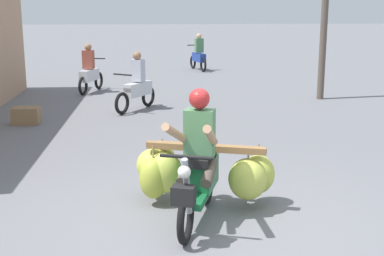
{
  "coord_description": "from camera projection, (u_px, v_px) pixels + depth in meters",
  "views": [
    {
      "loc": [
        -0.59,
        -5.6,
        2.52
      ],
      "look_at": [
        -0.14,
        1.27,
        0.9
      ],
      "focal_mm": 49.81,
      "sensor_mm": 36.0,
      "label": 1
    }
  ],
  "objects": [
    {
      "name": "produce_crate",
      "position": [
        26.0,
        116.0,
        11.34
      ],
      "size": [
        0.56,
        0.4,
        0.36
      ],
      "primitive_type": "cube",
      "color": "olive",
      "rests_on": "ground"
    },
    {
      "name": "motorbike_main_loaded",
      "position": [
        195.0,
        170.0,
        6.59
      ],
      "size": [
        1.86,
        1.96,
        1.58
      ],
      "color": "black",
      "rests_on": "ground"
    },
    {
      "name": "motorbike_distant_far_ahead",
      "position": [
        199.0,
        56.0,
        20.21
      ],
      "size": [
        0.66,
        1.58,
        1.4
      ],
      "color": "black",
      "rests_on": "ground"
    },
    {
      "name": "ground_plane",
      "position": [
        212.0,
        230.0,
        6.05
      ],
      "size": [
        120.0,
        120.0,
        0.0
      ],
      "primitive_type": "plane",
      "color": "slate"
    },
    {
      "name": "motorbike_distant_ahead_left",
      "position": [
        90.0,
        73.0,
        15.23
      ],
      "size": [
        0.67,
        1.57,
        1.4
      ],
      "color": "black",
      "rests_on": "ground"
    },
    {
      "name": "motorbike_distant_ahead_right",
      "position": [
        137.0,
        87.0,
        12.73
      ],
      "size": [
        0.96,
        1.41,
        1.4
      ],
      "color": "black",
      "rests_on": "ground"
    }
  ]
}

